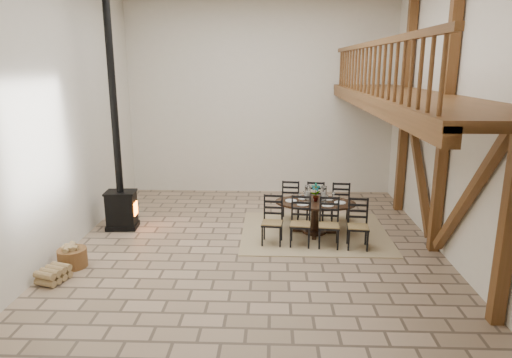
{
  "coord_description": "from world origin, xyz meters",
  "views": [
    {
      "loc": [
        0.33,
        -8.17,
        3.42
      ],
      "look_at": [
        0.01,
        0.4,
        1.25
      ],
      "focal_mm": 32.0,
      "sensor_mm": 36.0,
      "label": 1
    }
  ],
  "objects_px": {
    "wood_stove": "(119,177)",
    "log_basket": "(72,257)",
    "log_stack": "(53,275)",
    "dining_table": "(315,218)"
  },
  "relations": [
    {
      "from": "log_basket",
      "to": "log_stack",
      "type": "bearing_deg",
      "value": -96.96
    },
    {
      "from": "wood_stove",
      "to": "dining_table",
      "type": "bearing_deg",
      "value": -6.98
    },
    {
      "from": "dining_table",
      "to": "log_basket",
      "type": "bearing_deg",
      "value": -152.85
    },
    {
      "from": "wood_stove",
      "to": "log_basket",
      "type": "height_order",
      "value": "wood_stove"
    },
    {
      "from": "dining_table",
      "to": "log_basket",
      "type": "distance_m",
      "value": 4.66
    },
    {
      "from": "log_stack",
      "to": "dining_table",
      "type": "bearing_deg",
      "value": 27.37
    },
    {
      "from": "dining_table",
      "to": "log_stack",
      "type": "distance_m",
      "value": 4.96
    },
    {
      "from": "log_basket",
      "to": "log_stack",
      "type": "relative_size",
      "value": 0.87
    },
    {
      "from": "wood_stove",
      "to": "log_stack",
      "type": "relative_size",
      "value": 8.78
    },
    {
      "from": "wood_stove",
      "to": "log_stack",
      "type": "height_order",
      "value": "wood_stove"
    }
  ]
}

